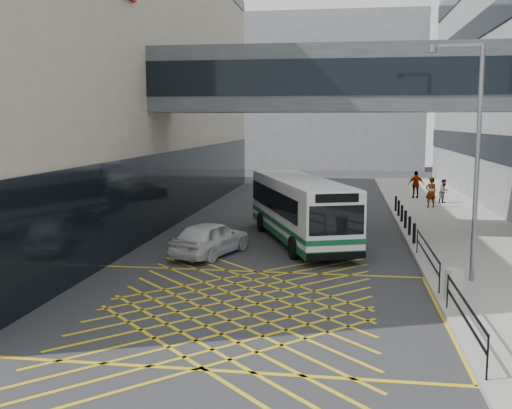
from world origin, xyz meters
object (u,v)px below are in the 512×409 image
at_px(car_white, 210,238).
at_px(car_silver, 296,191).
at_px(pedestrian_c, 416,185).
at_px(pedestrian_b, 444,191).
at_px(litter_bin, 454,284).
at_px(bus, 299,208).
at_px(car_dark, 292,202).
at_px(street_lamp, 472,148).
at_px(pedestrian_a, 431,192).

height_order(car_white, car_silver, car_silver).
height_order(car_silver, pedestrian_c, pedestrian_c).
relative_size(pedestrian_b, pedestrian_c, 0.83).
xyz_separation_m(car_silver, litter_bin, (6.67, -22.99, -0.13)).
bearing_deg(car_white, litter_bin, 166.32).
bearing_deg(pedestrian_b, car_white, -166.57).
relative_size(car_silver, pedestrian_c, 2.57).
distance_m(litter_bin, pedestrian_b, 22.95).
relative_size(car_white, litter_bin, 4.91).
relative_size(car_white, pedestrian_b, 2.95).
xyz_separation_m(bus, pedestrian_c, (7.11, 16.14, -0.46)).
bearing_deg(car_white, pedestrian_b, -106.52).
xyz_separation_m(car_white, car_dark, (2.43, 11.30, 0.04)).
relative_size(bus, car_silver, 2.17).
distance_m(car_white, litter_bin, 10.45).
relative_size(street_lamp, litter_bin, 8.27).
xyz_separation_m(car_silver, street_lamp, (7.50, -20.62, 3.89)).
xyz_separation_m(car_white, car_silver, (2.16, 17.41, 0.02)).
relative_size(bus, car_white, 2.28).
bearing_deg(pedestrian_b, car_dark, 169.74).
bearing_deg(bus, car_white, -153.73).
height_order(car_white, pedestrian_b, pedestrian_b).
xyz_separation_m(car_dark, street_lamp, (7.23, -14.52, 3.88)).
relative_size(car_dark, car_silver, 1.01).
xyz_separation_m(car_dark, car_silver, (-0.27, 6.10, -0.02)).
relative_size(car_dark, pedestrian_a, 2.63).
relative_size(car_white, car_dark, 0.94).
height_order(car_dark, pedestrian_a, pedestrian_a).
height_order(street_lamp, pedestrian_c, street_lamp).
bearing_deg(litter_bin, street_lamp, 70.87).
height_order(car_silver, litter_bin, car_silver).
bearing_deg(pedestrian_b, street_lamp, -138.18).
bearing_deg(bus, car_silver, 75.49).
height_order(car_dark, pedestrian_b, pedestrian_b).
relative_size(pedestrian_a, pedestrian_b, 1.19).
relative_size(car_silver, street_lamp, 0.62).
xyz_separation_m(street_lamp, pedestrian_c, (0.88, 22.90, -3.54)).
bearing_deg(car_silver, pedestrian_b, 155.68).
distance_m(car_white, pedestrian_a, 18.51).
bearing_deg(pedestrian_c, pedestrian_b, 116.75).
xyz_separation_m(pedestrian_b, pedestrian_c, (-1.53, 2.56, 0.16)).
bearing_deg(litter_bin, bus, 120.63).
height_order(bus, car_white, bus).
bearing_deg(car_silver, pedestrian_a, 141.57).
distance_m(bus, car_white, 5.00).
relative_size(bus, pedestrian_c, 5.58).
distance_m(street_lamp, pedestrian_c, 23.19).
bearing_deg(pedestrian_c, car_white, 57.73).
height_order(bus, litter_bin, bus).
bearing_deg(pedestrian_b, car_silver, 136.99).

